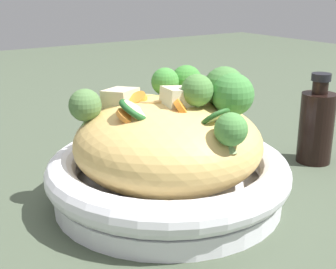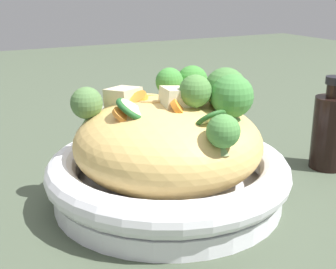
# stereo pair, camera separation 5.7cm
# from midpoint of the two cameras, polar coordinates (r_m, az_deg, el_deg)

# --- Properties ---
(ground_plane) EXTENTS (3.00, 3.00, 0.00)m
(ground_plane) POSITION_cam_midpoint_polar(r_m,az_deg,el_deg) (0.60, -2.73, -8.06)
(ground_plane) COLOR #424D3B
(serving_bowl) EXTENTS (0.30, 0.30, 0.06)m
(serving_bowl) POSITION_cam_midpoint_polar(r_m,az_deg,el_deg) (0.59, -2.78, -5.26)
(serving_bowl) COLOR white
(serving_bowl) RESTS_ON ground_plane
(noodle_heap) EXTENTS (0.23, 0.23, 0.12)m
(noodle_heap) POSITION_cam_midpoint_polar(r_m,az_deg,el_deg) (0.57, -2.84, -1.04)
(noodle_heap) COLOR tan
(noodle_heap) RESTS_ON serving_bowl
(broccoli_florets) EXTENTS (0.20, 0.20, 0.08)m
(broccoli_florets) POSITION_cam_midpoint_polar(r_m,az_deg,el_deg) (0.56, 0.56, 4.93)
(broccoli_florets) COLOR #8EAC6B
(broccoli_florets) RESTS_ON serving_bowl
(carrot_coins) EXTENTS (0.13, 0.17, 0.03)m
(carrot_coins) POSITION_cam_midpoint_polar(r_m,az_deg,el_deg) (0.56, -3.65, 3.73)
(carrot_coins) COLOR orange
(carrot_coins) RESTS_ON serving_bowl
(zucchini_slices) EXTENTS (0.21, 0.12, 0.05)m
(zucchini_slices) POSITION_cam_midpoint_polar(r_m,az_deg,el_deg) (0.57, -6.72, 2.80)
(zucchini_slices) COLOR beige
(zucchini_slices) RESTS_ON serving_bowl
(chicken_chunks) EXTENTS (0.11, 0.07, 0.04)m
(chicken_chunks) POSITION_cam_midpoint_polar(r_m,az_deg,el_deg) (0.56, -5.79, 4.30)
(chicken_chunks) COLOR beige
(chicken_chunks) RESTS_ON serving_bowl
(soy_sauce_bottle) EXTENTS (0.05, 0.05, 0.14)m
(soy_sauce_bottle) POSITION_cam_midpoint_polar(r_m,az_deg,el_deg) (0.74, 15.53, 1.05)
(soy_sauce_bottle) COLOR black
(soy_sauce_bottle) RESTS_ON ground_plane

